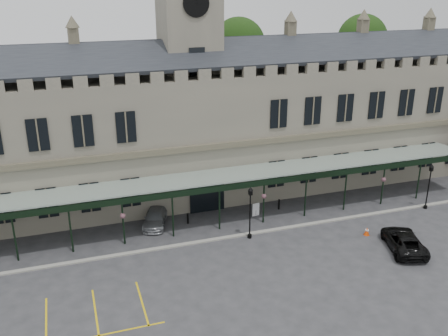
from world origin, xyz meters
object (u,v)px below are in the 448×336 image
object	(u,v)px
lamp_post_right	(429,182)
car_taxi	(155,217)
traffic_cone	(367,231)
sign_board	(256,210)
lamp_post_mid	(250,208)
car_van	(404,241)
clock_tower	(190,58)
station_building	(192,128)

from	to	relation	value
lamp_post_right	car_taxi	xyz separation A→B (m)	(-24.35, 4.75, -1.95)
traffic_cone	sign_board	bearing A→B (deg)	139.89
lamp_post_right	car_taxi	world-z (taller)	lamp_post_right
lamp_post_mid	car_van	world-z (taller)	lamp_post_mid
clock_tower	car_taxi	world-z (taller)	clock_tower
lamp_post_mid	sign_board	bearing A→B (deg)	61.24
car_van	car_taxi	bearing A→B (deg)	-12.90
clock_tower	traffic_cone	size ratio (longest dim) A/B	35.37
car_taxi	lamp_post_right	bearing A→B (deg)	7.30
sign_board	station_building	bearing A→B (deg)	107.26
sign_board	car_taxi	xyz separation A→B (m)	(-8.87, 1.21, 0.06)
traffic_cone	lamp_post_right	bearing A→B (deg)	18.53
lamp_post_mid	car_van	bearing A→B (deg)	-26.97
traffic_cone	lamp_post_mid	bearing A→B (deg)	164.46
lamp_post_right	traffic_cone	size ratio (longest dim) A/B	6.25
lamp_post_right	sign_board	bearing A→B (deg)	167.13
car_van	traffic_cone	bearing A→B (deg)	-46.70
lamp_post_right	lamp_post_mid	bearing A→B (deg)	-179.70
clock_tower	lamp_post_right	world-z (taller)	clock_tower
lamp_post_mid	car_van	size ratio (longest dim) A/B	0.86
station_building	lamp_post_right	world-z (taller)	station_building
station_building	traffic_cone	distance (m)	18.66
sign_board	car_van	bearing A→B (deg)	-56.64
traffic_cone	car_taxi	size ratio (longest dim) A/B	0.16
station_building	clock_tower	size ratio (longest dim) A/B	2.42
lamp_post_right	car_van	bearing A→B (deg)	-140.06
station_building	lamp_post_right	bearing A→B (deg)	-29.26
sign_board	clock_tower	bearing A→B (deg)	106.99
lamp_post_mid	lamp_post_right	bearing A→B (deg)	0.30
lamp_post_mid	lamp_post_right	size ratio (longest dim) A/B	1.04
station_building	traffic_cone	world-z (taller)	station_building
lamp_post_right	clock_tower	bearing A→B (deg)	150.54
sign_board	lamp_post_right	bearing A→B (deg)	-23.51
lamp_post_mid	lamp_post_right	xyz separation A→B (m)	(17.48, 0.09, -0.09)
lamp_post_right	sign_board	xyz separation A→B (m)	(-15.49, 3.54, -2.01)
traffic_cone	car_taxi	xyz separation A→B (m)	(-16.28, 7.46, 0.30)
station_building	car_taxi	world-z (taller)	station_building
car_van	lamp_post_right	bearing A→B (deg)	-122.65
clock_tower	traffic_cone	distance (m)	21.82
lamp_post_mid	traffic_cone	distance (m)	10.04
traffic_cone	car_van	xyz separation A→B (m)	(1.40, -2.88, 0.39)
traffic_cone	car_taxi	distance (m)	17.91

